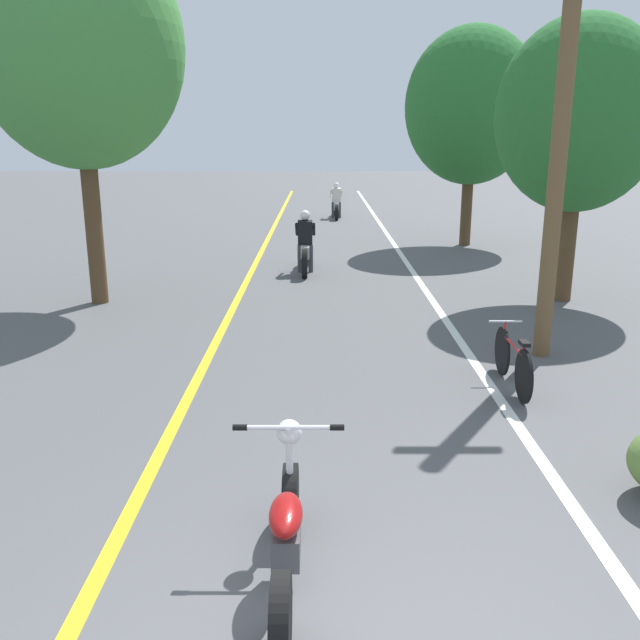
{
  "coord_description": "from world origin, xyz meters",
  "views": [
    {
      "loc": [
        -0.06,
        -3.2,
        3.15
      ],
      "look_at": [
        -0.09,
        5.03,
        0.9
      ],
      "focal_mm": 38.0,
      "sensor_mm": 36.0,
      "label": 1
    }
  ],
  "objects_px": {
    "roadside_tree_right_far": "(475,107)",
    "roadside_tree_left": "(81,46)",
    "motorcycle_rider_lead": "(308,249)",
    "bicycle_parked": "(515,361)",
    "roadside_tree_right_near": "(583,116)",
    "motorcycle_foreground": "(289,532)",
    "motorcycle_rider_far": "(339,205)",
    "utility_pole": "(562,153)"
  },
  "relations": [
    {
      "from": "utility_pole",
      "to": "motorcycle_rider_lead",
      "type": "distance_m",
      "value": 7.68
    },
    {
      "from": "roadside_tree_right_near",
      "to": "motorcycle_rider_far",
      "type": "distance_m",
      "value": 14.73
    },
    {
      "from": "roadside_tree_right_near",
      "to": "roadside_tree_left",
      "type": "height_order",
      "value": "roadside_tree_left"
    },
    {
      "from": "roadside_tree_right_far",
      "to": "motorcycle_rider_lead",
      "type": "distance_m",
      "value": 7.09
    },
    {
      "from": "roadside_tree_right_far",
      "to": "motorcycle_foreground",
      "type": "distance_m",
      "value": 16.79
    },
    {
      "from": "roadside_tree_right_near",
      "to": "motorcycle_foreground",
      "type": "distance_m",
      "value": 10.56
    },
    {
      "from": "motorcycle_foreground",
      "to": "roadside_tree_left",
      "type": "bearing_deg",
      "value": 115.34
    },
    {
      "from": "motorcycle_foreground",
      "to": "bicycle_parked",
      "type": "xyz_separation_m",
      "value": [
        2.71,
        3.93,
        -0.04
      ]
    },
    {
      "from": "motorcycle_rider_far",
      "to": "utility_pole",
      "type": "bearing_deg",
      "value": -81.3
    },
    {
      "from": "motorcycle_rider_lead",
      "to": "bicycle_parked",
      "type": "bearing_deg",
      "value": -69.9
    },
    {
      "from": "motorcycle_rider_lead",
      "to": "motorcycle_rider_far",
      "type": "height_order",
      "value": "motorcycle_rider_lead"
    },
    {
      "from": "roadside_tree_right_far",
      "to": "roadside_tree_left",
      "type": "relative_size",
      "value": 0.89
    },
    {
      "from": "motorcycle_rider_lead",
      "to": "roadside_tree_right_near",
      "type": "bearing_deg",
      "value": -29.22
    },
    {
      "from": "roadside_tree_right_near",
      "to": "roadside_tree_left",
      "type": "bearing_deg",
      "value": -178.8
    },
    {
      "from": "roadside_tree_right_near",
      "to": "motorcycle_foreground",
      "type": "bearing_deg",
      "value": -119.92
    },
    {
      "from": "utility_pole",
      "to": "motorcycle_foreground",
      "type": "relative_size",
      "value": 2.82
    },
    {
      "from": "bicycle_parked",
      "to": "roadside_tree_right_near",
      "type": "bearing_deg",
      "value": 64.25
    },
    {
      "from": "roadside_tree_right_far",
      "to": "motorcycle_rider_lead",
      "type": "xyz_separation_m",
      "value": [
        -4.66,
        -4.14,
        -3.39
      ]
    },
    {
      "from": "roadside_tree_right_near",
      "to": "motorcycle_rider_lead",
      "type": "distance_m",
      "value": 6.59
    },
    {
      "from": "bicycle_parked",
      "to": "utility_pole",
      "type": "bearing_deg",
      "value": 59.08
    },
    {
      "from": "roadside_tree_right_near",
      "to": "roadside_tree_right_far",
      "type": "xyz_separation_m",
      "value": [
        -0.49,
        7.02,
        0.44
      ]
    },
    {
      "from": "utility_pole",
      "to": "motorcycle_rider_far",
      "type": "relative_size",
      "value": 2.65
    },
    {
      "from": "roadside_tree_right_far",
      "to": "roadside_tree_left",
      "type": "distance_m",
      "value": 11.25
    },
    {
      "from": "utility_pole",
      "to": "roadside_tree_left",
      "type": "distance_m",
      "value": 8.44
    },
    {
      "from": "roadside_tree_left",
      "to": "bicycle_parked",
      "type": "xyz_separation_m",
      "value": [
        6.76,
        -4.63,
        -4.32
      ]
    },
    {
      "from": "roadside_tree_left",
      "to": "motorcycle_rider_lead",
      "type": "bearing_deg",
      "value": 37.88
    },
    {
      "from": "roadside_tree_right_near",
      "to": "roadside_tree_left",
      "type": "relative_size",
      "value": 0.77
    },
    {
      "from": "roadside_tree_left",
      "to": "bicycle_parked",
      "type": "relative_size",
      "value": 4.12
    },
    {
      "from": "utility_pole",
      "to": "bicycle_parked",
      "type": "distance_m",
      "value": 3.01
    },
    {
      "from": "motorcycle_rider_lead",
      "to": "motorcycle_rider_far",
      "type": "distance_m",
      "value": 10.99
    },
    {
      "from": "utility_pole",
      "to": "motorcycle_rider_lead",
      "type": "relative_size",
      "value": 2.73
    },
    {
      "from": "motorcycle_foreground",
      "to": "motorcycle_rider_far",
      "type": "bearing_deg",
      "value": 87.77
    },
    {
      "from": "bicycle_parked",
      "to": "motorcycle_rider_far",
      "type": "bearing_deg",
      "value": 95.6
    },
    {
      "from": "utility_pole",
      "to": "roadside_tree_right_far",
      "type": "bearing_deg",
      "value": 84.41
    },
    {
      "from": "roadside_tree_right_near",
      "to": "bicycle_parked",
      "type": "relative_size",
      "value": 3.18
    },
    {
      "from": "utility_pole",
      "to": "bicycle_parked",
      "type": "xyz_separation_m",
      "value": [
        -0.82,
        -1.36,
        -2.55
      ]
    },
    {
      "from": "utility_pole",
      "to": "motorcycle_rider_far",
      "type": "distance_m",
      "value": 17.64
    },
    {
      "from": "roadside_tree_right_far",
      "to": "bicycle_parked",
      "type": "relative_size",
      "value": 3.69
    },
    {
      "from": "roadside_tree_right_near",
      "to": "motorcycle_foreground",
      "type": "relative_size",
      "value": 2.65
    },
    {
      "from": "roadside_tree_right_far",
      "to": "roadside_tree_left",
      "type": "bearing_deg",
      "value": -140.04
    },
    {
      "from": "roadside_tree_right_near",
      "to": "motorcycle_rider_lead",
      "type": "height_order",
      "value": "roadside_tree_right_near"
    },
    {
      "from": "roadside_tree_right_near",
      "to": "bicycle_parked",
      "type": "xyz_separation_m",
      "value": [
        -2.33,
        -4.82,
        -3.14
      ]
    }
  ]
}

